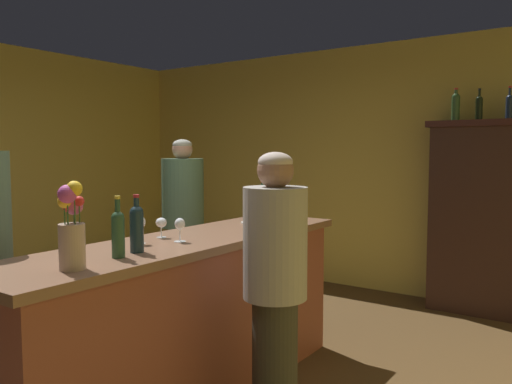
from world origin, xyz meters
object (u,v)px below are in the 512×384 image
Objects in this scene: display_bottle_midleft at (479,107)px; display_bottle_center at (509,105)px; wine_bottle_chardonnay at (137,226)px; display_bottle_left at (456,106)px; patron_redhead at (183,222)px; wine_glass_rear at (286,210)px; wine_glass_mid at (140,224)px; cheese_plate at (253,223)px; bartender at (275,282)px; wine_bottle_rose at (263,206)px; bar_counter at (188,319)px; wine_glass_front at (180,225)px; flower_arrangement at (72,228)px; display_cabinet at (490,215)px; wine_glass_spare at (161,223)px; wine_bottle_syrah at (118,231)px.

display_bottle_center is (0.26, 0.00, -0.00)m from display_bottle_midleft.
display_bottle_left is (0.77, 3.35, 0.83)m from wine_bottle_chardonnay.
patron_redhead is at bearing -138.65° from display_bottle_left.
wine_glass_rear is 0.49× the size of display_bottle_midleft.
wine_glass_mid is 0.10× the size of patron_redhead.
cheese_plate is 1.09m from bartender.
bar_counter is at bearing -96.06° from wine_bottle_rose.
bartender reaches higher than wine_glass_front.
wine_bottle_rose reaches higher than wine_glass_front.
display_bottle_center is at bearing 60.09° from wine_glass_rear.
wine_bottle_chardonnay is 0.76× the size of flower_arrangement.
display_bottle_center reaches higher than wine_bottle_rose.
display_bottle_left is (0.85, 2.88, 1.47)m from bar_counter.
display_cabinet is 2.44m from wine_bottle_rose.
wine_glass_spare is at bearing -116.42° from display_bottle_center.
display_bottle_midleft is at bearing 76.49° from flower_arrangement.
display_bottle_center is at bearing 63.58° from wine_glass_spare.
wine_bottle_syrah is at bearing -107.13° from display_cabinet.
patron_redhead is at bearing -141.54° from display_bottle_midleft.
wine_glass_rear is at bearing 89.34° from flower_arrangement.
wine_bottle_syrah is at bearing -83.28° from wine_glass_front.
wine_glass_front is 3.22m from display_bottle_left.
bartender reaches higher than wine_glass_mid.
display_bottle_left is 0.21m from display_bottle_midleft.
bar_counter is 1.69× the size of bartender.
bartender is at bearing -93.53° from display_bottle_left.
cheese_plate is at bearing -120.31° from display_cabinet.
wine_glass_mid is (-0.20, 0.33, -0.02)m from wine_bottle_syrah.
wine_glass_rear is at bearing 77.41° from wine_glass_mid.
display_cabinet is at bearing 74.67° from flower_arrangement.
display_bottle_midleft reaches higher than wine_bottle_rose.
display_cabinet is 4.56× the size of flower_arrangement.
wine_glass_spare is 0.08× the size of patron_redhead.
bartender is at bearing -97.65° from display_bottle_midleft.
wine_glass_spare is (-0.20, 0.04, -0.01)m from wine_glass_front.
display_cabinet is 1.02m from display_bottle_midleft.
wine_bottle_chardonnay is at bearing 53.42° from bartender.
wine_glass_mid is at bearing 35.33° from bartender.
wine_glass_rear is at bearing 27.47° from cheese_plate.
bartender is at bearing -8.27° from patron_redhead.
patron_redhead is (-1.28, 0.28, -0.22)m from wine_glass_rear.
wine_glass_front is 0.20m from wine_glass_spare.
bartender is (-0.65, -2.92, -1.12)m from display_bottle_center.
wine_bottle_rose is 2.44m from display_bottle_left.
patron_redhead is at bearing 160.06° from cheese_plate.
wine_bottle_syrah is at bearing -92.25° from wine_glass_rear.
display_bottle_midleft reaches higher than cheese_plate.
cheese_plate is at bearing 96.10° from wine_glass_front.
wine_glass_rear is at bearing 59.68° from wine_bottle_rose.
display_cabinet is at bearing 67.55° from bar_counter.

